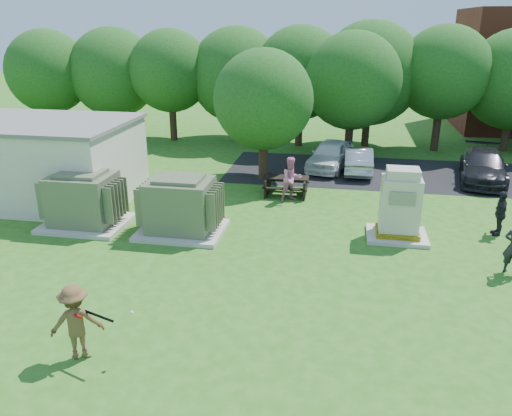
% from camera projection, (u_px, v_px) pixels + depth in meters
% --- Properties ---
extents(ground, '(120.00, 120.00, 0.00)m').
position_uv_depth(ground, '(230.00, 305.00, 13.35)').
color(ground, '#2D6619').
rests_on(ground, ground).
extents(service_building, '(10.00, 5.00, 3.20)m').
position_uv_depth(service_building, '(13.00, 161.00, 21.07)').
color(service_building, beige).
rests_on(service_building, ground).
extents(service_building_roof, '(10.20, 5.20, 0.15)m').
position_uv_depth(service_building_roof, '(6.00, 121.00, 20.48)').
color(service_building_roof, slate).
rests_on(service_building_roof, service_building).
extents(parking_strip, '(20.00, 6.00, 0.01)m').
position_uv_depth(parking_strip, '(429.00, 175.00, 24.64)').
color(parking_strip, '#232326').
rests_on(parking_strip, ground).
extents(transformer_left, '(3.00, 2.40, 2.07)m').
position_uv_depth(transformer_left, '(84.00, 201.00, 18.24)').
color(transformer_left, beige).
rests_on(transformer_left, ground).
extents(transformer_right, '(3.00, 2.40, 2.07)m').
position_uv_depth(transformer_right, '(181.00, 207.00, 17.63)').
color(transformer_right, beige).
rests_on(transformer_right, ground).
extents(generator_cabinet, '(2.06, 1.69, 2.51)m').
position_uv_depth(generator_cabinet, '(399.00, 208.00, 17.15)').
color(generator_cabinet, beige).
rests_on(generator_cabinet, ground).
extents(picnic_table, '(1.91, 1.44, 0.82)m').
position_uv_depth(picnic_table, '(286.00, 184.00, 21.68)').
color(picnic_table, black).
rests_on(picnic_table, ground).
extents(batter, '(1.32, 1.08, 1.78)m').
position_uv_depth(batter, '(76.00, 322.00, 11.03)').
color(batter, brown).
rests_on(batter, ground).
extents(person_at_picnic, '(1.16, 1.09, 1.89)m').
position_uv_depth(person_at_picnic, '(291.00, 179.00, 20.83)').
color(person_at_picnic, pink).
rests_on(person_at_picnic, ground).
extents(person_walking_right, '(0.40, 0.95, 1.62)m').
position_uv_depth(person_walking_right, '(500.00, 213.00, 17.51)').
color(person_walking_right, black).
rests_on(person_walking_right, ground).
extents(car_white, '(2.68, 4.58, 1.46)m').
position_uv_depth(car_white, '(331.00, 155.00, 25.53)').
color(car_white, white).
rests_on(car_white, ground).
extents(car_silver_a, '(1.39, 3.88, 1.27)m').
position_uv_depth(car_silver_a, '(358.00, 160.00, 24.99)').
color(car_silver_a, '#A5A5A9').
rests_on(car_silver_a, ground).
extents(car_dark, '(2.88, 5.23, 1.44)m').
position_uv_depth(car_dark, '(483.00, 166.00, 23.56)').
color(car_dark, black).
rests_on(car_dark, ground).
extents(batting_equipment, '(1.26, 0.43, 0.10)m').
position_uv_depth(batting_equipment, '(100.00, 315.00, 10.75)').
color(batting_equipment, black).
rests_on(batting_equipment, ground).
extents(tree_row, '(41.30, 13.30, 7.30)m').
position_uv_depth(tree_row, '(330.00, 77.00, 28.67)').
color(tree_row, '#47301E').
rests_on(tree_row, ground).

